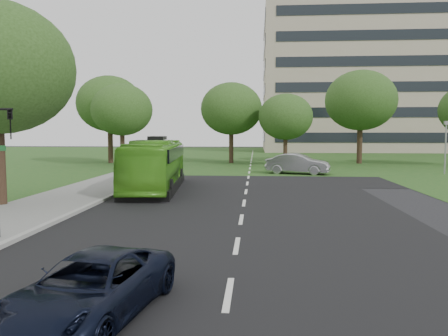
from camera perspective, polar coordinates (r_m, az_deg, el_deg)
name	(u,v)px	position (r m, az deg, el deg)	size (l,w,h in m)	color
ground	(243,211)	(19.47, 2.47, -5.59)	(160.00, 160.00, 0.00)	black
street_surfaces	(246,168)	(42.05, 2.91, 0.06)	(120.00, 120.00, 0.15)	black
office_building	(376,81)	(84.35, 19.23, 10.68)	(40.10, 20.10, 25.00)	tan
tree_park_a	(122,110)	(47.05, -13.21, 7.41)	(6.37, 6.37, 8.46)	black
tree_park_b	(231,109)	(48.34, 0.96, 7.74)	(6.75, 6.75, 8.85)	black
tree_park_c	(286,117)	(45.02, 8.06, 6.63)	(5.51, 5.51, 7.32)	black
tree_park_d	(361,101)	(49.67, 17.42, 8.41)	(7.61, 7.61, 10.06)	black
tree_park_f	(110,104)	(49.95, -14.72, 8.11)	(7.17, 7.17, 9.57)	black
bus	(155,165)	(26.65, -8.97, 0.42)	(2.51, 10.74, 2.99)	#4EA620
sedan	(298,164)	(36.40, 9.61, 0.56)	(1.80, 5.15, 1.70)	#A4A4A8
suv	(91,287)	(8.84, -16.98, -14.70)	(1.98, 4.29, 1.19)	black
camera_pole	(446,140)	(39.94, 26.98, 3.28)	(0.37, 0.32, 4.35)	gray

